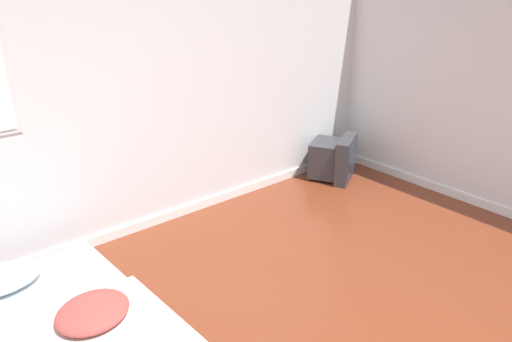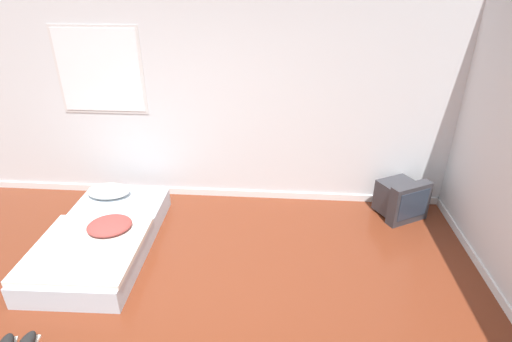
% 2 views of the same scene
% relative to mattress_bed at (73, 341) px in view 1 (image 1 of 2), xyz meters
% --- Properties ---
extents(wall_back, '(8.27, 0.08, 2.60)m').
position_rel_mattress_bed_xyz_m(wall_back, '(0.98, 1.26, 1.14)').
color(wall_back, silver).
rests_on(wall_back, ground_plane).
extents(mattress_bed, '(1.08, 1.88, 0.38)m').
position_rel_mattress_bed_xyz_m(mattress_bed, '(0.00, 0.00, 0.00)').
color(mattress_bed, silver).
rests_on(mattress_bed, ground_plane).
extents(crt_tv, '(0.64, 0.63, 0.49)m').
position_rel_mattress_bed_xyz_m(crt_tv, '(3.36, 0.91, 0.09)').
color(crt_tv, '#333338').
rests_on(crt_tv, ground_plane).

